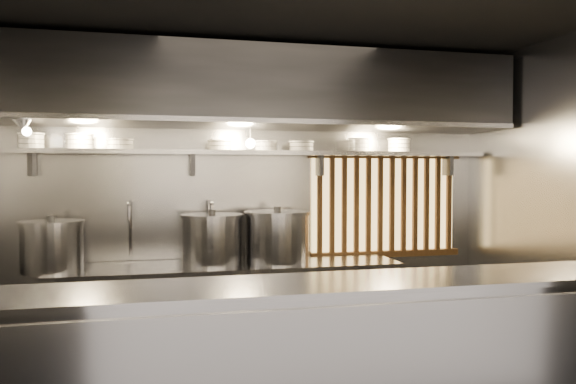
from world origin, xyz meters
name	(u,v)px	position (x,y,z in m)	size (l,w,h in m)	color
ceiling	(294,11)	(0.00, 0.00, 2.80)	(4.50, 4.50, 0.00)	black
wall_back	(256,204)	(0.00, 1.50, 1.40)	(4.50, 4.50, 0.00)	gray
wall_right	(572,211)	(2.25, 0.00, 1.40)	(3.00, 3.00, 0.00)	gray
cooking_bench	(230,315)	(-0.30, 1.13, 0.45)	(3.00, 0.70, 0.90)	#96969B
bowl_shelf	(259,153)	(0.00, 1.32, 1.88)	(4.40, 0.34, 0.04)	#96969B
exhaust_hood	(264,90)	(0.00, 1.10, 2.42)	(4.40, 0.81, 0.65)	#2D2D30
wood_screen	(385,205)	(1.30, 1.45, 1.38)	(1.56, 0.09, 1.04)	#F9CA70
faucet_left	(130,217)	(-1.15, 1.37, 1.31)	(0.04, 0.30, 0.50)	silver
faucet_right	(210,216)	(-0.45, 1.37, 1.31)	(0.04, 0.30, 0.50)	silver
heat_lamp	(23,124)	(-1.90, 0.85, 2.07)	(0.25, 0.35, 0.20)	#96969B
pendant_bulb	(250,143)	(-0.10, 1.20, 1.96)	(0.09, 0.09, 0.19)	#2D2D30
stock_pot_left	(52,246)	(-1.75, 1.09, 1.11)	(0.59, 0.59, 0.45)	#96969B
stock_pot_mid	(212,239)	(-0.45, 1.14, 1.12)	(0.61, 0.61, 0.48)	#96969B
stock_pot_right	(278,236)	(0.13, 1.13, 1.13)	(0.71, 0.71, 0.50)	#96969B
bowl_stack_0	(31,141)	(-1.94, 1.32, 1.97)	(0.22, 0.22, 0.13)	silver
bowl_stack_1	(79,141)	(-1.56, 1.32, 1.97)	(0.24, 0.24, 0.13)	silver
bowl_stack_2	(120,144)	(-1.22, 1.32, 1.95)	(0.24, 0.24, 0.09)	silver
bowl_stack_3	(220,145)	(-0.36, 1.32, 1.95)	(0.23, 0.23, 0.09)	silver
bowl_stack_4	(266,146)	(0.07, 1.32, 1.95)	(0.21, 0.21, 0.09)	silver
bowl_stack_5	(301,146)	(0.40, 1.32, 1.95)	(0.24, 0.24, 0.09)	silver
bowl_stack_6	(359,145)	(0.97, 1.32, 1.97)	(0.21, 0.21, 0.13)	silver
bowl_stack_7	(399,145)	(1.38, 1.32, 1.97)	(0.23, 0.23, 0.13)	silver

